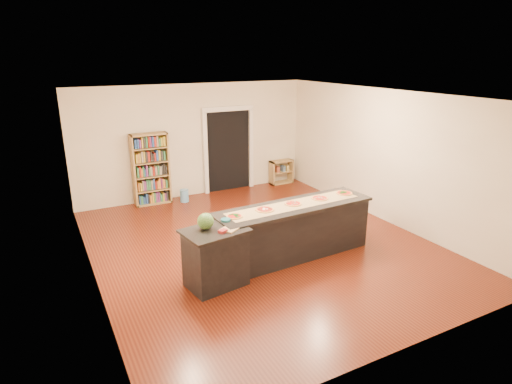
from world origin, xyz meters
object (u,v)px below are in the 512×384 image
side_counter (216,257)px  watermelon (206,221)px  kitchen_island (294,230)px  low_shelf (281,172)px  waste_bin (184,196)px  bookshelf (151,169)px

side_counter → watermelon: watermelon is taller
side_counter → watermelon: bearing=130.4°
kitchen_island → low_shelf: kitchen_island is taller
kitchen_island → side_counter: size_ratio=3.08×
kitchen_island → waste_bin: (-0.79, 3.74, -0.33)m
low_shelf → watermelon: size_ratio=2.61×
bookshelf → watermelon: 4.20m
side_counter → waste_bin: 4.15m
watermelon → waste_bin: bearing=76.5°
side_counter → bookshelf: size_ratio=0.55×
watermelon → bookshelf: bearing=86.7°
kitchen_island → low_shelf: bearing=59.2°
side_counter → waste_bin: (0.84, 4.05, -0.32)m
kitchen_island → low_shelf: 4.52m
bookshelf → waste_bin: bookshelf is taller
kitchen_island → bookshelf: (-1.50, 3.97, 0.37)m
side_counter → watermelon: (-0.11, 0.09, 0.59)m
low_shelf → bookshelf: bearing=-179.8°
kitchen_island → bookshelf: bearing=108.0°
bookshelf → waste_bin: (0.71, -0.24, -0.71)m
bookshelf → watermelon: bookshelf is taller
bookshelf → waste_bin: size_ratio=5.62×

